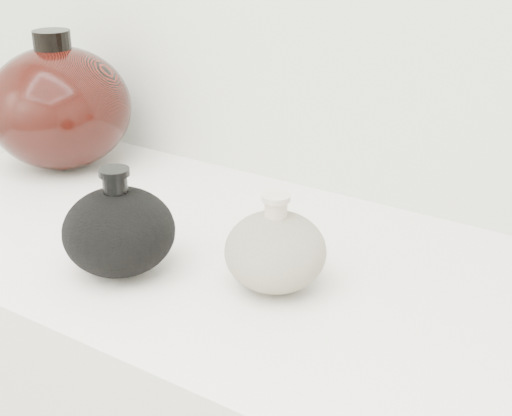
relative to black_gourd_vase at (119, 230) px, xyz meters
The scene contains 3 objects.
black_gourd_vase is the anchor object (origin of this frame).
cream_gourd_vase 0.19m from the black_gourd_vase, 21.54° to the left, with size 0.13×0.13×0.12m.
left_round_pot 0.41m from the black_gourd_vase, 146.75° to the left, with size 0.28×0.28×0.23m.
Camera 1 is at (0.44, 0.29, 1.32)m, focal length 50.00 mm.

